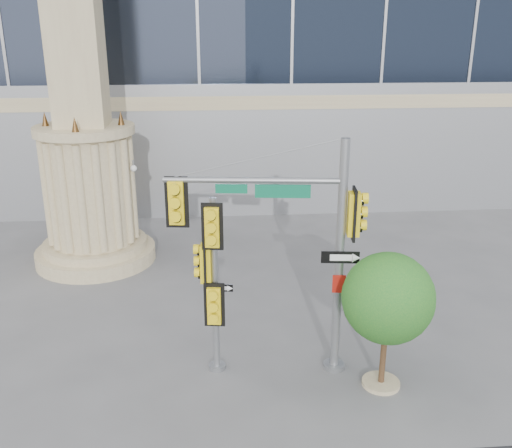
{
  "coord_description": "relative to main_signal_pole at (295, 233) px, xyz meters",
  "views": [
    {
      "loc": [
        -1.59,
        -11.36,
        8.39
      ],
      "look_at": [
        -0.51,
        2.0,
        3.72
      ],
      "focal_mm": 40.0,
      "sensor_mm": 36.0,
      "label": 1
    }
  ],
  "objects": [
    {
      "name": "monument",
      "position": [
        -6.38,
        7.69,
        1.8
      ],
      "size": [
        4.4,
        4.4,
        16.6
      ],
      "color": "tan",
      "rests_on": "ground"
    },
    {
      "name": "street_tree",
      "position": [
        2.12,
        -0.95,
        -1.44
      ],
      "size": [
        2.22,
        2.17,
        3.47
      ],
      "color": "tan",
      "rests_on": "ground"
    },
    {
      "name": "ground",
      "position": [
        -0.38,
        -1.31,
        -3.72
      ],
      "size": [
        120.0,
        120.0,
        0.0
      ],
      "primitive_type": "plane",
      "color": "#545456",
      "rests_on": "ground"
    },
    {
      "name": "secondary_signal_pole",
      "position": [
        -2.01,
        -0.01,
        -1.01
      ],
      "size": [
        0.8,
        0.66,
        4.61
      ],
      "rotation": [
        0.0,
        0.0,
        -0.13
      ],
      "color": "slate",
      "rests_on": "ground"
    },
    {
      "name": "main_signal_pole",
      "position": [
        0.0,
        0.0,
        0.0
      ],
      "size": [
        4.63,
        0.93,
        6.0
      ],
      "rotation": [
        0.0,
        0.0,
        -0.11
      ],
      "color": "slate",
      "rests_on": "ground"
    }
  ]
}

